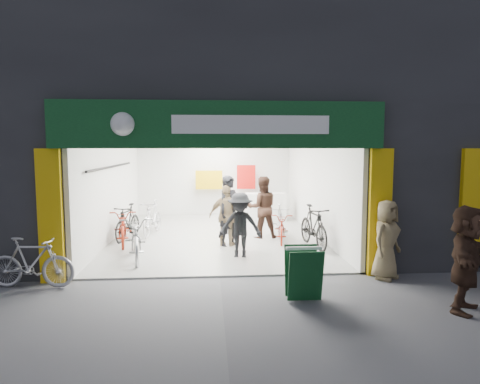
{
  "coord_description": "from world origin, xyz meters",
  "views": [
    {
      "loc": [
        -0.22,
        -8.41,
        2.63
      ],
      "look_at": [
        0.52,
        1.5,
        1.58
      ],
      "focal_mm": 32.0,
      "sensor_mm": 36.0,
      "label": 1
    }
  ],
  "objects": [
    {
      "name": "ground",
      "position": [
        0.0,
        0.0,
        0.0
      ],
      "size": [
        60.0,
        60.0,
        0.0
      ],
      "primitive_type": "plane",
      "color": "#56565B",
      "rests_on": "ground"
    },
    {
      "name": "building",
      "position": [
        0.91,
        4.99,
        4.31
      ],
      "size": [
        17.0,
        10.27,
        8.0
      ],
      "color": "#232326",
      "rests_on": "ground"
    },
    {
      "name": "bike_left_front",
      "position": [
        -1.91,
        1.52,
        0.53
      ],
      "size": [
        1.08,
        2.12,
        1.06
      ],
      "primitive_type": "imported",
      "rotation": [
        0.0,
        0.0,
        0.19
      ],
      "color": "#A3A3A7",
      "rests_on": "ground"
    },
    {
      "name": "bike_left_midfront",
      "position": [
        -2.5,
        3.68,
        0.51
      ],
      "size": [
        0.82,
        1.76,
        1.02
      ],
      "primitive_type": "imported",
      "rotation": [
        0.0,
        0.0,
        -0.21
      ],
      "color": "black",
      "rests_on": "ground"
    },
    {
      "name": "bike_left_midback",
      "position": [
        -2.5,
        3.08,
        0.49
      ],
      "size": [
        0.98,
        1.96,
        0.99
      ],
      "primitive_type": "imported",
      "rotation": [
        0.0,
        0.0,
        0.18
      ],
      "color": "maroon",
      "rests_on": "ground"
    },
    {
      "name": "bike_left_back",
      "position": [
        -1.89,
        4.34,
        0.53
      ],
      "size": [
        0.78,
        1.81,
        1.05
      ],
      "primitive_type": "imported",
      "rotation": [
        0.0,
        0.0,
        -0.17
      ],
      "color": "silver",
      "rests_on": "ground"
    },
    {
      "name": "bike_right_front",
      "position": [
        2.5,
        2.38,
        0.56
      ],
      "size": [
        0.74,
        1.91,
        1.12
      ],
      "primitive_type": "imported",
      "rotation": [
        0.0,
        0.0,
        0.12
      ],
      "color": "black",
      "rests_on": "ground"
    },
    {
      "name": "bike_right_mid",
      "position": [
        1.8,
        3.11,
        0.42
      ],
      "size": [
        0.81,
        1.66,
        0.83
      ],
      "primitive_type": "imported",
      "rotation": [
        0.0,
        0.0,
        -0.17
      ],
      "color": "maroon",
      "rests_on": "ground"
    },
    {
      "name": "bike_right_back",
      "position": [
        1.8,
        3.48,
        0.49
      ],
      "size": [
        0.68,
        1.69,
        0.99
      ],
      "primitive_type": "imported",
      "rotation": [
        0.0,
        0.0,
        -0.13
      ],
      "color": "#ABABB0",
      "rests_on": "ground"
    },
    {
      "name": "parked_bike",
      "position": [
        -3.52,
        -0.36,
        0.48
      ],
      "size": [
        1.64,
        0.6,
        0.97
      ],
      "primitive_type": "imported",
      "rotation": [
        0.0,
        0.0,
        1.48
      ],
      "color": "#A5A5A9",
      "rests_on": "ground"
    },
    {
      "name": "customer_a",
      "position": [
        0.33,
        2.68,
        0.94
      ],
      "size": [
        0.82,
        0.78,
        1.89
      ],
      "primitive_type": "imported",
      "rotation": [
        0.0,
        0.0,
        0.67
      ],
      "color": "black",
      "rests_on": "ground"
    },
    {
      "name": "customer_b",
      "position": [
        1.31,
        3.61,
        0.9
      ],
      "size": [
        0.91,
        0.72,
        1.8
      ],
      "primitive_type": "imported",
      "rotation": [
        0.0,
        0.0,
        3.19
      ],
      "color": "#372119",
      "rests_on": "ground"
    },
    {
      "name": "customer_c",
      "position": [
        0.51,
        1.46,
        0.78
      ],
      "size": [
        1.09,
        0.73,
        1.57
      ],
      "primitive_type": "imported",
      "rotation": [
        0.0,
        0.0,
        -0.16
      ],
      "color": "black",
      "rests_on": "ground"
    },
    {
      "name": "customer_d",
      "position": [
        0.26,
        2.62,
        0.82
      ],
      "size": [
        1.04,
        0.68,
        1.65
      ],
      "primitive_type": "imported",
      "rotation": [
        0.0,
        0.0,
        2.82
      ],
      "color": "#947956",
      "rests_on": "ground"
    },
    {
      "name": "pedestrian_near",
      "position": [
        3.3,
        -0.3,
        0.79
      ],
      "size": [
        0.92,
        0.88,
        1.59
      ],
      "primitive_type": "imported",
      "rotation": [
        0.0,
        0.0,
        0.69
      ],
      "color": "olive",
      "rests_on": "ground"
    },
    {
      "name": "pedestrian_far",
      "position": [
        3.86,
        -2.06,
        0.86
      ],
      "size": [
        1.42,
        1.54,
        1.72
      ],
      "primitive_type": "imported",
      "rotation": [
        0.0,
        0.0,
        0.87
      ],
      "color": "#39251A",
      "rests_on": "ground"
    },
    {
      "name": "sandwich_board",
      "position": [
        1.39,
        -1.37,
        0.5
      ],
      "size": [
        0.61,
        0.61,
        0.9
      ],
      "rotation": [
        0.0,
        0.0,
        -0.01
      ],
      "color": "#0F3C1B",
      "rests_on": "ground"
    }
  ]
}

